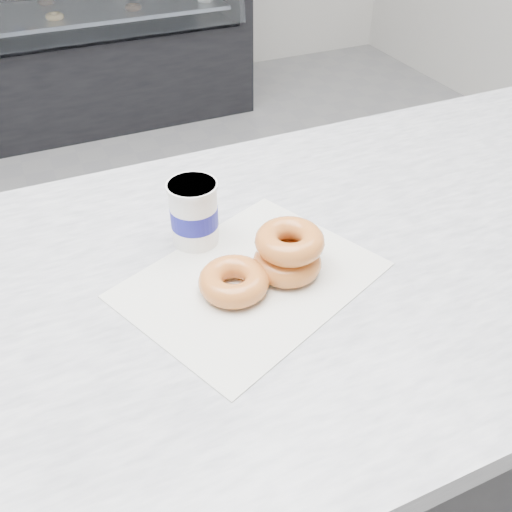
{
  "coord_description": "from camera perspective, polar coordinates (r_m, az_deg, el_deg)",
  "views": [
    {
      "loc": [
        -0.1,
        -1.18,
        1.43
      ],
      "look_at": [
        0.16,
        -0.59,
        0.92
      ],
      "focal_mm": 40.0,
      "sensor_mm": 36.0,
      "label": 1
    }
  ],
  "objects": [
    {
      "name": "coffee_cup",
      "position": [
        0.86,
        -6.22,
        4.32
      ],
      "size": [
        0.09,
        0.09,
        0.1
      ],
      "rotation": [
        0.0,
        0.0,
        0.28
      ],
      "color": "white",
      "rests_on": "counter"
    },
    {
      "name": "ground",
      "position": [
        1.86,
        -12.49,
        -13.36
      ],
      "size": [
        5.0,
        5.0,
        0.0
      ],
      "primitive_type": "plane",
      "color": "gray",
      "rests_on": "ground"
    },
    {
      "name": "wax_paper",
      "position": [
        0.81,
        -0.48,
        -2.39
      ],
      "size": [
        0.41,
        0.37,
        0.0
      ],
      "primitive_type": "cube",
      "rotation": [
        0.0,
        0.0,
        0.4
      ],
      "color": "silver",
      "rests_on": "counter"
    },
    {
      "name": "display_case",
      "position": [
        3.43,
        -22.97,
        19.68
      ],
      "size": [
        2.4,
        0.74,
        1.25
      ],
      "color": "black",
      "rests_on": "ground"
    },
    {
      "name": "donut_single",
      "position": [
        0.78,
        -2.23,
        -2.54
      ],
      "size": [
        0.12,
        0.12,
        0.03
      ],
      "primitive_type": "torus",
      "rotation": [
        0.0,
        0.0,
        -0.19
      ],
      "color": "orange",
      "rests_on": "wax_paper"
    },
    {
      "name": "donut_stack",
      "position": [
        0.81,
        3.26,
        0.42
      ],
      "size": [
        0.14,
        0.14,
        0.07
      ],
      "color": "orange",
      "rests_on": "wax_paper"
    },
    {
      "name": "counter",
      "position": [
        1.14,
        -7.79,
        -21.25
      ],
      "size": [
        3.06,
        0.76,
        0.9
      ],
      "color": "#333335",
      "rests_on": "ground"
    }
  ]
}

